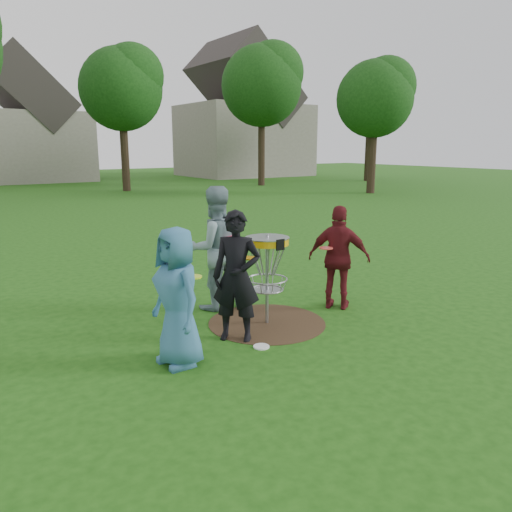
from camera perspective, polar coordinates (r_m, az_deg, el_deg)
ground at (r=7.74m, az=1.25°, el=-7.65°), size 100.00×100.00×0.00m
dirt_patch at (r=7.74m, az=1.25°, el=-7.62°), size 1.80×1.80×0.01m
player_blue at (r=6.16m, az=-8.98°, el=-4.66°), size 0.62×0.89×1.74m
player_black at (r=6.85m, az=-2.25°, el=-2.35°), size 0.78×0.78×1.83m
player_grey at (r=8.20m, az=-4.73°, el=0.89°), size 1.10×0.92×2.04m
player_maroon at (r=8.31m, az=9.47°, el=-0.20°), size 0.96×1.05×1.72m
disc_on_grass at (r=6.86m, az=0.62°, el=-10.32°), size 0.22×0.22×0.02m
disc_golf_basket at (r=7.45m, az=1.29°, el=-0.27°), size 0.66×0.67×1.38m
held_discs at (r=7.30m, az=-0.46°, el=0.30°), size 2.82×1.53×0.21m
tree_row at (r=27.23m, az=-25.24°, el=18.92°), size 51.20×17.42×9.90m
house_row at (r=40.04m, az=-21.57°, el=13.86°), size 44.50×10.65×11.62m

